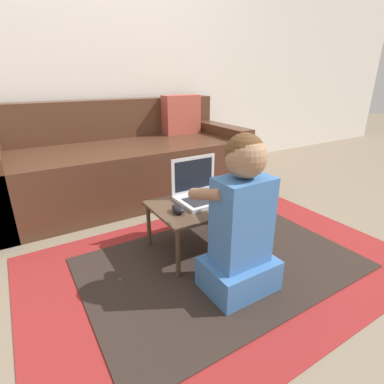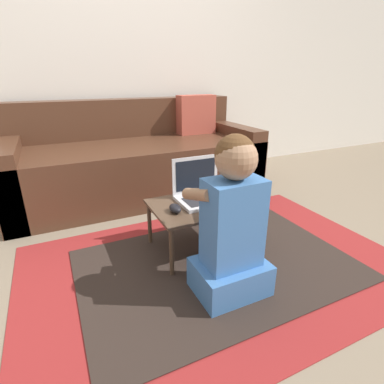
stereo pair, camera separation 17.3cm
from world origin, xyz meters
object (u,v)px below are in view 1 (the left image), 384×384
at_px(computer_mouse, 178,209).
at_px(person_seated, 241,224).
at_px(laptop, 201,193).
at_px(couch, 125,162).
at_px(laptop_desk, 202,208).

relative_size(computer_mouse, person_seated, 0.13).
bearing_deg(laptop, person_seated, -100.31).
relative_size(couch, person_seated, 2.67).
height_order(laptop, person_seated, person_seated).
bearing_deg(laptop, computer_mouse, -156.77).
xyz_separation_m(couch, laptop, (0.09, -1.05, 0.05)).
xyz_separation_m(laptop_desk, person_seated, (-0.05, -0.41, 0.09)).
bearing_deg(laptop_desk, couch, 93.44).
xyz_separation_m(couch, person_seated, (0.01, -1.51, 0.07)).
xyz_separation_m(laptop, computer_mouse, (-0.21, -0.09, -0.02)).
xyz_separation_m(couch, laptop_desk, (0.07, -1.10, -0.02)).
distance_m(laptop, person_seated, 0.46).
height_order(laptop_desk, laptop, laptop).
bearing_deg(couch, person_seated, -89.56).
bearing_deg(laptop_desk, laptop, 59.36).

